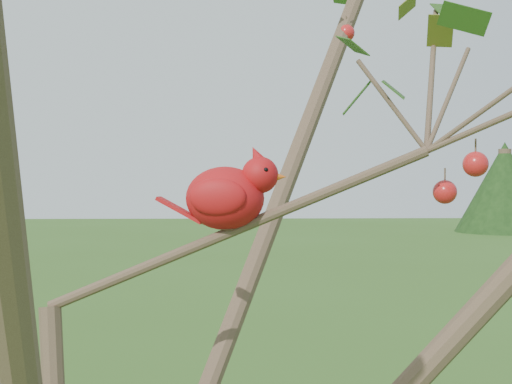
# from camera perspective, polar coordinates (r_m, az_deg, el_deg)

# --- Properties ---
(crabapple_tree) EXTENTS (2.35, 2.05, 2.95)m
(crabapple_tree) POSITION_cam_1_polar(r_m,az_deg,el_deg) (1.06, -13.86, -0.85)
(crabapple_tree) COLOR #483527
(crabapple_tree) RESTS_ON ground
(cardinal) EXTENTS (0.21, 0.12, 0.15)m
(cardinal) POSITION_cam_1_polar(r_m,az_deg,el_deg) (1.13, -2.16, -0.23)
(cardinal) COLOR red
(cardinal) RESTS_ON ground
(distant_trees) EXTENTS (43.70, 10.96, 3.81)m
(distant_trees) POSITION_cam_1_polar(r_m,az_deg,el_deg) (26.85, 0.34, -0.26)
(distant_trees) COLOR #483527
(distant_trees) RESTS_ON ground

